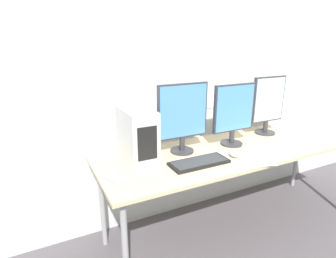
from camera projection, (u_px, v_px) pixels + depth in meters
ground_plane at (262, 252)px, 2.24m from camera, size 14.00×14.00×0.00m
wall_back at (208, 70)px, 2.56m from camera, size 8.00×0.07×2.70m
desk at (239, 152)px, 2.33m from camera, size 2.36×0.73×0.77m
pc_tower at (137, 135)px, 2.01m from camera, size 0.20×0.39×0.39m
monitor_main at (183, 116)px, 2.12m from camera, size 0.41×0.18×0.54m
monitor_right_near at (234, 113)px, 2.28m from camera, size 0.39×0.18×0.51m
monitor_right_far at (268, 104)px, 2.56m from camera, size 0.36×0.18×0.53m
keyboard at (199, 162)px, 1.99m from camera, size 0.43×0.17×0.02m
mouse at (234, 155)px, 2.11m from camera, size 0.06×0.09×0.03m
cell_phone at (116, 179)px, 1.76m from camera, size 0.11×0.14×0.01m
paper_sheet_left at (254, 158)px, 2.09m from camera, size 0.28×0.34×0.00m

